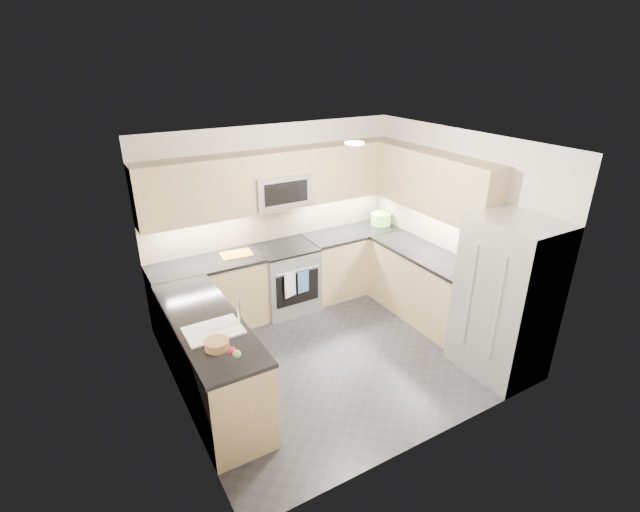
# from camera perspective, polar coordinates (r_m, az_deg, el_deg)

# --- Properties ---
(floor) EXTENTS (3.60, 3.20, 0.00)m
(floor) POSITION_cam_1_polar(r_m,az_deg,el_deg) (5.72, 1.80, -11.84)
(floor) COLOR #24252A
(floor) RESTS_ON ground
(ceiling) EXTENTS (3.60, 3.20, 0.02)m
(ceiling) POSITION_cam_1_polar(r_m,az_deg,el_deg) (4.72, 2.20, 13.62)
(ceiling) COLOR beige
(ceiling) RESTS_ON wall_back
(wall_back) EXTENTS (3.60, 0.02, 2.50)m
(wall_back) POSITION_cam_1_polar(r_m,az_deg,el_deg) (6.41, -5.64, 4.74)
(wall_back) COLOR beige
(wall_back) RESTS_ON floor
(wall_front) EXTENTS (3.60, 0.02, 2.50)m
(wall_front) POSITION_cam_1_polar(r_m,az_deg,el_deg) (3.99, 14.36, -8.52)
(wall_front) COLOR beige
(wall_front) RESTS_ON floor
(wall_left) EXTENTS (0.02, 3.20, 2.50)m
(wall_left) POSITION_cam_1_polar(r_m,az_deg,el_deg) (4.50, -17.95, -5.06)
(wall_left) COLOR beige
(wall_left) RESTS_ON floor
(wall_right) EXTENTS (0.02, 3.20, 2.50)m
(wall_right) POSITION_cam_1_polar(r_m,az_deg,el_deg) (6.17, 16.32, 3.11)
(wall_right) COLOR beige
(wall_right) RESTS_ON floor
(base_cab_back_left) EXTENTS (1.42, 0.60, 0.90)m
(base_cab_back_left) POSITION_cam_1_polar(r_m,az_deg,el_deg) (6.13, -13.44, -4.95)
(base_cab_back_left) COLOR tan
(base_cab_back_left) RESTS_ON floor
(base_cab_back_right) EXTENTS (1.42, 0.60, 0.90)m
(base_cab_back_right) POSITION_cam_1_polar(r_m,az_deg,el_deg) (6.96, 3.84, -0.71)
(base_cab_back_right) COLOR tan
(base_cab_back_right) RESTS_ON floor
(base_cab_right) EXTENTS (0.60, 1.70, 0.90)m
(base_cab_right) POSITION_cam_1_polar(r_m,az_deg,el_deg) (6.39, 12.66, -3.64)
(base_cab_right) COLOR tan
(base_cab_right) RESTS_ON floor
(base_cab_peninsula) EXTENTS (0.60, 2.00, 0.90)m
(base_cab_peninsula) POSITION_cam_1_polar(r_m,az_deg,el_deg) (4.97, -13.35, -12.40)
(base_cab_peninsula) COLOR tan
(base_cab_peninsula) RESTS_ON floor
(countertop_back_left) EXTENTS (1.42, 0.63, 0.04)m
(countertop_back_left) POSITION_cam_1_polar(r_m,az_deg,el_deg) (5.92, -13.87, -0.96)
(countertop_back_left) COLOR black
(countertop_back_left) RESTS_ON base_cab_back_left
(countertop_back_right) EXTENTS (1.42, 0.63, 0.04)m
(countertop_back_right) POSITION_cam_1_polar(r_m,az_deg,el_deg) (6.78, 3.95, 2.91)
(countertop_back_right) COLOR black
(countertop_back_right) RESTS_ON base_cab_back_right
(countertop_right) EXTENTS (0.63, 1.70, 0.04)m
(countertop_right) POSITION_cam_1_polar(r_m,az_deg,el_deg) (6.19, 13.05, 0.23)
(countertop_right) COLOR black
(countertop_right) RESTS_ON base_cab_right
(countertop_peninsula) EXTENTS (0.63, 2.00, 0.04)m
(countertop_peninsula) POSITION_cam_1_polar(r_m,az_deg,el_deg) (4.71, -13.89, -7.77)
(countertop_peninsula) COLOR black
(countertop_peninsula) RESTS_ON base_cab_peninsula
(upper_cab_back) EXTENTS (3.60, 0.35, 0.75)m
(upper_cab_back) POSITION_cam_1_polar(r_m,az_deg,el_deg) (6.09, -5.15, 9.39)
(upper_cab_back) COLOR tan
(upper_cab_back) RESTS_ON wall_back
(upper_cab_right) EXTENTS (0.35, 1.95, 0.75)m
(upper_cab_right) POSITION_cam_1_polar(r_m,az_deg,el_deg) (6.07, 13.92, 8.73)
(upper_cab_right) COLOR tan
(upper_cab_right) RESTS_ON wall_right
(backsplash_back) EXTENTS (3.60, 0.01, 0.51)m
(backsplash_back) POSITION_cam_1_polar(r_m,az_deg,el_deg) (6.42, -5.60, 4.26)
(backsplash_back) COLOR #C4B18E
(backsplash_back) RESTS_ON wall_back
(backsplash_right) EXTENTS (0.01, 2.30, 0.51)m
(backsplash_right) POSITION_cam_1_polar(r_m,az_deg,el_deg) (6.48, 13.43, 3.90)
(backsplash_right) COLOR #C4B18E
(backsplash_right) RESTS_ON wall_right
(gas_range) EXTENTS (0.76, 0.65, 0.91)m
(gas_range) POSITION_cam_1_polar(r_m,az_deg,el_deg) (6.44, -4.14, -2.77)
(gas_range) COLOR #9DA0A4
(gas_range) RESTS_ON floor
(range_cooktop) EXTENTS (0.76, 0.65, 0.03)m
(range_cooktop) POSITION_cam_1_polar(r_m,az_deg,el_deg) (6.25, -4.26, 1.00)
(range_cooktop) COLOR black
(range_cooktop) RESTS_ON gas_range
(oven_door_glass) EXTENTS (0.62, 0.02, 0.45)m
(oven_door_glass) POSITION_cam_1_polar(r_m,az_deg,el_deg) (6.18, -2.78, -4.00)
(oven_door_glass) COLOR black
(oven_door_glass) RESTS_ON gas_range
(oven_handle) EXTENTS (0.60, 0.02, 0.02)m
(oven_handle) POSITION_cam_1_polar(r_m,az_deg,el_deg) (6.05, -2.74, -1.82)
(oven_handle) COLOR #B2B5BA
(oven_handle) RESTS_ON gas_range
(microwave) EXTENTS (0.76, 0.40, 0.40)m
(microwave) POSITION_cam_1_polar(r_m,az_deg,el_deg) (6.10, -5.01, 8.20)
(microwave) COLOR #929399
(microwave) RESTS_ON upper_cab_back
(microwave_door) EXTENTS (0.60, 0.01, 0.28)m
(microwave_door) POSITION_cam_1_polar(r_m,az_deg,el_deg) (5.92, -4.15, 7.75)
(microwave_door) COLOR black
(microwave_door) RESTS_ON microwave
(refrigerator) EXTENTS (0.70, 0.90, 1.80)m
(refrigerator) POSITION_cam_1_polar(r_m,az_deg,el_deg) (5.40, 21.92, -4.88)
(refrigerator) COLOR #ADB2B6
(refrigerator) RESTS_ON floor
(fridge_handle_left) EXTENTS (0.02, 0.02, 1.20)m
(fridge_handle_left) POSITION_cam_1_polar(r_m,az_deg,el_deg) (5.01, 20.90, -6.32)
(fridge_handle_left) COLOR #B2B5BA
(fridge_handle_left) RESTS_ON refrigerator
(fridge_handle_right) EXTENTS (0.02, 0.02, 1.20)m
(fridge_handle_right) POSITION_cam_1_polar(r_m,az_deg,el_deg) (5.21, 17.91, -4.69)
(fridge_handle_right) COLOR #B2B5BA
(fridge_handle_right) RESTS_ON refrigerator
(sink_basin) EXTENTS (0.52, 0.38, 0.16)m
(sink_basin) POSITION_cam_1_polar(r_m,az_deg,el_deg) (4.53, -12.89, -9.68)
(sink_basin) COLOR white
(sink_basin) RESTS_ON base_cab_peninsula
(faucet) EXTENTS (0.03, 0.03, 0.28)m
(faucet) POSITION_cam_1_polar(r_m,az_deg,el_deg) (4.49, -9.96, -6.73)
(faucet) COLOR silver
(faucet) RESTS_ON countertop_peninsula
(utensil_bowl) EXTENTS (0.38, 0.38, 0.17)m
(utensil_bowl) POSITION_cam_1_polar(r_m,az_deg,el_deg) (7.06, 7.51, 4.57)
(utensil_bowl) COLOR #72BF51
(utensil_bowl) RESTS_ON countertop_back_right
(cutting_board) EXTENTS (0.42, 0.31, 0.01)m
(cutting_board) POSITION_cam_1_polar(r_m,az_deg,el_deg) (6.06, -10.24, 0.24)
(cutting_board) COLOR orange
(cutting_board) RESTS_ON countertop_back_left
(fruit_basket) EXTENTS (0.28, 0.28, 0.08)m
(fruit_basket) POSITION_cam_1_polar(r_m,az_deg,el_deg) (4.24, -12.59, -10.57)
(fruit_basket) COLOR #A27B4B
(fruit_basket) RESTS_ON countertop_peninsula
(fruit_apple) EXTENTS (0.07, 0.07, 0.07)m
(fruit_apple) POSITION_cam_1_polar(r_m,az_deg,el_deg) (4.00, -10.79, -11.40)
(fruit_apple) COLOR #B5142C
(fruit_apple) RESTS_ON fruit_basket
(fruit_pear) EXTENTS (0.07, 0.07, 0.07)m
(fruit_pear) POSITION_cam_1_polar(r_m,az_deg,el_deg) (3.96, -10.22, -11.78)
(fruit_pear) COLOR #64AE4A
(fruit_pear) RESTS_ON fruit_basket
(dish_towel_check) EXTENTS (0.18, 0.06, 0.33)m
(dish_towel_check) POSITION_cam_1_polar(r_m,az_deg,el_deg) (6.05, -3.69, -3.60)
(dish_towel_check) COLOR white
(dish_towel_check) RESTS_ON oven_handle
(dish_towel_blue) EXTENTS (0.16, 0.02, 0.31)m
(dish_towel_blue) POSITION_cam_1_polar(r_m,az_deg,el_deg) (6.13, -2.07, -3.19)
(dish_towel_blue) COLOR #38629B
(dish_towel_blue) RESTS_ON oven_handle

